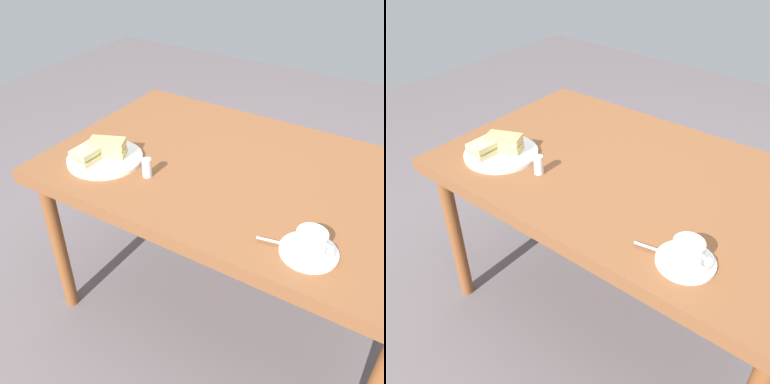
% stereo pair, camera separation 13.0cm
% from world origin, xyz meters
% --- Properties ---
extents(ground_plane, '(6.00, 6.00, 0.00)m').
position_xyz_m(ground_plane, '(0.00, 0.00, 0.00)').
color(ground_plane, '#655B5E').
extents(dining_table, '(1.34, 0.84, 0.71)m').
position_xyz_m(dining_table, '(0.00, 0.00, 0.64)').
color(dining_table, brown).
rests_on(dining_table, ground_plane).
extents(sandwich_plate, '(0.27, 0.27, 0.01)m').
position_xyz_m(sandwich_plate, '(0.44, 0.20, 0.72)').
color(sandwich_plate, white).
rests_on(sandwich_plate, dining_table).
extents(sandwich_front, '(0.14, 0.11, 0.06)m').
position_xyz_m(sandwich_front, '(0.44, 0.18, 0.75)').
color(sandwich_front, tan).
rests_on(sandwich_front, sandwich_plate).
extents(sandwich_back, '(0.08, 0.12, 0.05)m').
position_xyz_m(sandwich_back, '(0.47, 0.24, 0.75)').
color(sandwich_back, '#DBBA81').
rests_on(sandwich_back, sandwich_plate).
extents(coffee_saucer, '(0.16, 0.16, 0.01)m').
position_xyz_m(coffee_saucer, '(-0.34, 0.28, 0.71)').
color(coffee_saucer, white).
rests_on(coffee_saucer, dining_table).
extents(coffee_cup, '(0.11, 0.08, 0.06)m').
position_xyz_m(coffee_cup, '(-0.34, 0.28, 0.75)').
color(coffee_cup, white).
rests_on(coffee_cup, coffee_saucer).
extents(spoon, '(0.10, 0.03, 0.01)m').
position_xyz_m(spoon, '(-0.26, 0.29, 0.72)').
color(spoon, silver).
rests_on(spoon, coffee_saucer).
extents(salt_shaker, '(0.03, 0.03, 0.07)m').
position_xyz_m(salt_shaker, '(0.25, 0.20, 0.74)').
color(salt_shaker, silver).
rests_on(salt_shaker, dining_table).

